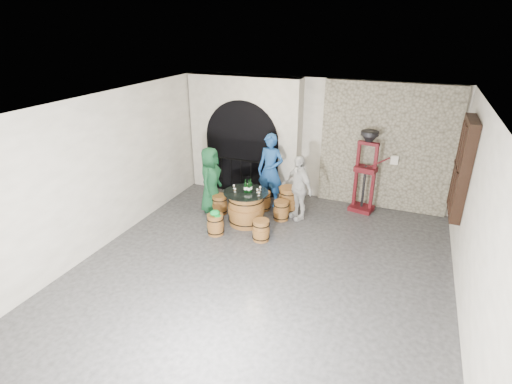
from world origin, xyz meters
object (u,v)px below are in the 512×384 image
at_px(barrel_stool_near_left, 215,225).
at_px(side_barrel, 288,200).
at_px(person_green, 210,180).
at_px(wine_bottle_left, 246,187).
at_px(person_blue, 270,170).
at_px(barrel_table, 246,208).
at_px(person_white, 299,187).
at_px(barrel_stool_left, 220,204).
at_px(wine_bottle_right, 250,187).
at_px(wine_bottle_center, 249,187).
at_px(barrel_stool_far, 263,201).
at_px(barrel_stool_near_right, 261,230).
at_px(barrel_stool_right, 281,210).
at_px(corking_press, 366,166).

bearing_deg(barrel_stool_near_left, side_barrel, 55.43).
bearing_deg(person_green, wine_bottle_left, -113.17).
distance_m(person_blue, side_barrel, 0.90).
xyz_separation_m(barrel_stool_near_left, side_barrel, (1.19, 1.72, 0.09)).
xyz_separation_m(barrel_table, side_barrel, (0.75, 0.97, -0.07)).
relative_size(barrel_table, person_white, 0.65).
relative_size(barrel_stool_left, person_white, 0.30).
xyz_separation_m(barrel_stool_left, wine_bottle_right, (0.92, -0.20, 0.70)).
bearing_deg(person_white, wine_bottle_center, -105.00).
xyz_separation_m(barrel_stool_far, side_barrel, (0.63, 0.10, 0.09)).
bearing_deg(wine_bottle_center, person_blue, 86.11).
height_order(barrel_stool_left, barrel_stool_far, same).
relative_size(barrel_stool_near_right, wine_bottle_center, 1.50).
xyz_separation_m(barrel_stool_near_left, wine_bottle_right, (0.53, 0.81, 0.70)).
height_order(barrel_stool_right, person_green, person_green).
bearing_deg(barrel_stool_right, person_white, 35.15).
height_order(person_blue, wine_bottle_right, person_blue).
distance_m(wine_bottle_center, corking_press, 2.99).
height_order(barrel_stool_near_left, wine_bottle_center, wine_bottle_center).
bearing_deg(wine_bottle_right, side_barrel, 54.15).
relative_size(barrel_stool_near_left, person_green, 0.29).
relative_size(barrel_stool_near_right, wine_bottle_right, 1.50).
bearing_deg(person_green, barrel_table, -112.76).
bearing_deg(barrel_table, barrel_stool_far, 82.65).
bearing_deg(side_barrel, person_blue, 155.45).
relative_size(barrel_stool_right, wine_bottle_right, 1.50).
bearing_deg(person_blue, barrel_stool_near_left, -101.60).
distance_m(person_blue, wine_bottle_center, 1.24).
relative_size(barrel_stool_near_left, wine_bottle_left, 1.50).
distance_m(barrel_table, corking_press, 3.14).
bearing_deg(side_barrel, barrel_stool_near_right, -94.62).
distance_m(barrel_stool_near_right, corking_press, 3.16).
distance_m(barrel_stool_far, barrel_stool_right, 0.70).
distance_m(barrel_stool_right, side_barrel, 0.48).
xyz_separation_m(person_green, person_white, (2.17, 0.41, -0.03)).
distance_m(person_green, person_white, 2.21).
bearing_deg(wine_bottle_right, corking_press, 35.42).
distance_m(barrel_table, barrel_stool_far, 0.89).
bearing_deg(wine_bottle_center, person_white, 37.36).
relative_size(barrel_table, wine_bottle_right, 3.25).
height_order(barrel_table, barrel_stool_left, barrel_table).
height_order(barrel_stool_far, person_blue, person_blue).
distance_m(barrel_stool_near_left, person_blue, 2.20).
bearing_deg(barrel_table, person_white, 35.15).
xyz_separation_m(barrel_stool_left, side_barrel, (1.58, 0.71, 0.09)).
height_order(person_blue, corking_press, corking_press).
distance_m(wine_bottle_right, corking_press, 2.94).
xyz_separation_m(barrel_stool_near_left, person_green, (-0.67, 1.09, 0.60)).
bearing_deg(person_white, person_blue, -170.96).
relative_size(barrel_table, barrel_stool_left, 2.18).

